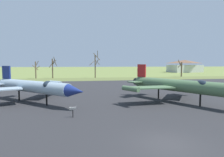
% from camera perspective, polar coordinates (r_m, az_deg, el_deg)
% --- Properties ---
extents(ground_plane, '(600.00, 600.00, 0.00)m').
position_cam_1_polar(ground_plane, '(12.49, 16.24, -18.83)').
color(ground_plane, olive).
extents(asphalt_apron, '(105.32, 53.90, 0.05)m').
position_cam_1_polar(asphalt_apron, '(27.37, 1.05, -5.79)').
color(asphalt_apron, '#28282B').
rests_on(asphalt_apron, ground).
extents(grass_verge_strip, '(165.32, 12.00, 0.06)m').
position_cam_1_polar(grass_verge_strip, '(59.80, -5.01, -0.21)').
color(grass_verge_strip, '#5B6534').
rests_on(grass_verge_strip, ground).
extents(jet_fighter_rear_center, '(13.25, 12.90, 4.63)m').
position_cam_1_polar(jet_fighter_rear_center, '(25.10, -22.91, -2.25)').
color(jet_fighter_rear_center, '#8EA3B2').
rests_on(jet_fighter_rear_center, ground).
extents(info_placard_rear_center, '(0.63, 0.25, 1.02)m').
position_cam_1_polar(info_placard_rear_center, '(17.55, -11.84, -9.64)').
color(info_placard_rear_center, black).
rests_on(info_placard_rear_center, ground).
extents(jet_fighter_rear_left, '(12.44, 15.04, 4.84)m').
position_cam_1_polar(jet_fighter_rear_left, '(24.78, 20.08, -2.05)').
color(jet_fighter_rear_left, '#4C6B47').
rests_on(jet_fighter_rear_left, ground).
extents(bare_tree_center, '(2.18, 2.45, 5.92)m').
position_cam_1_polar(bare_tree_center, '(66.95, -22.18, 2.63)').
color(bare_tree_center, brown).
rests_on(bare_tree_center, ground).
extents(bare_tree_right_of_center, '(2.75, 2.72, 7.30)m').
position_cam_1_polar(bare_tree_right_of_center, '(67.21, -17.56, 3.41)').
color(bare_tree_right_of_center, brown).
rests_on(bare_tree_right_of_center, ground).
extents(bare_tree_far_right, '(3.76, 3.77, 9.43)m').
position_cam_1_polar(bare_tree_far_right, '(65.30, -5.07, 4.30)').
color(bare_tree_far_right, brown).
rests_on(bare_tree_far_right, ground).
extents(bare_tree_backdrop_extra, '(2.08, 2.35, 6.50)m').
position_cam_1_polar(bare_tree_backdrop_extra, '(76.88, 20.32, 2.99)').
color(bare_tree_backdrop_extra, brown).
rests_on(bare_tree_backdrop_extra, ground).
extents(visitor_building, '(18.67, 13.41, 7.22)m').
position_cam_1_polar(visitor_building, '(118.52, 21.21, 3.51)').
color(visitor_building, beige).
rests_on(visitor_building, ground).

